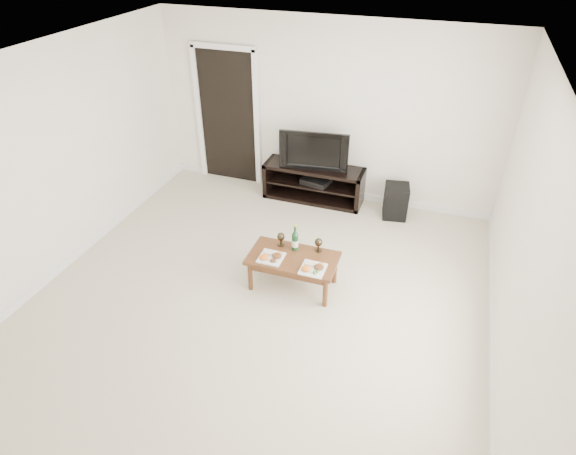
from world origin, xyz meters
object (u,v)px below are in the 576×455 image
(coffee_table, at_px, (293,271))
(television, at_px, (315,149))
(media_console, at_px, (314,183))
(subwoofer, at_px, (396,201))

(coffee_table, bearing_deg, television, 100.06)
(media_console, xyz_separation_m, subwoofer, (1.25, -0.08, -0.03))
(media_console, relative_size, coffee_table, 1.47)
(subwoofer, distance_m, coffee_table, 2.14)
(television, height_order, subwoofer, television)
(subwoofer, bearing_deg, coffee_table, -124.35)
(subwoofer, bearing_deg, television, 166.29)
(coffee_table, bearing_deg, subwoofer, 65.48)
(television, distance_m, coffee_table, 2.15)
(media_console, distance_m, subwoofer, 1.25)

